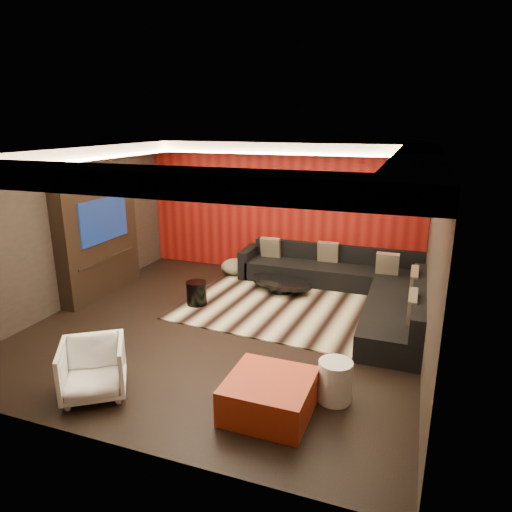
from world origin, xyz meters
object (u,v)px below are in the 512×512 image
at_px(armchair, 93,369).
at_px(sectional_sofa, 352,286).
at_px(coffee_table, 281,286).
at_px(white_side_table, 335,381).
at_px(orange_ottoman, 269,396).
at_px(drum_stool, 197,293).

distance_m(armchair, sectional_sofa, 4.85).
xyz_separation_m(coffee_table, white_side_table, (1.63, -3.23, 0.12)).
xyz_separation_m(orange_ottoman, sectional_sofa, (0.36, 3.80, 0.05)).
xyz_separation_m(drum_stool, sectional_sofa, (2.58, 1.24, 0.03)).
bearing_deg(white_side_table, drum_stool, 144.23).
bearing_deg(sectional_sofa, orange_ottoman, -95.45).
relative_size(orange_ottoman, sectional_sofa, 0.26).
distance_m(white_side_table, armchair, 2.90).
bearing_deg(drum_stool, sectional_sofa, 25.68).
xyz_separation_m(coffee_table, armchair, (-1.13, -4.09, 0.21)).
xyz_separation_m(white_side_table, orange_ottoman, (-0.66, -0.49, -0.04)).
bearing_deg(coffee_table, white_side_table, -63.17).
height_order(drum_stool, sectional_sofa, sectional_sofa).
relative_size(drum_stool, armchair, 0.57).
bearing_deg(sectional_sofa, armchair, -120.61).
xyz_separation_m(drum_stool, orange_ottoman, (2.22, -2.56, -0.02)).
distance_m(drum_stool, white_side_table, 3.54).
relative_size(drum_stool, sectional_sofa, 0.12).
xyz_separation_m(white_side_table, armchair, (-2.76, -0.86, 0.09)).
bearing_deg(coffee_table, armchair, -105.43).
relative_size(coffee_table, sectional_sofa, 0.35).
bearing_deg(sectional_sofa, drum_stool, -154.32).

